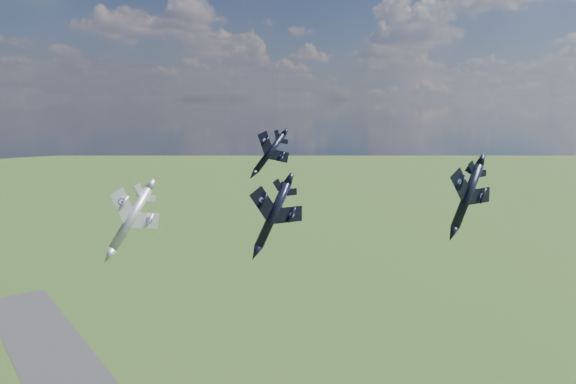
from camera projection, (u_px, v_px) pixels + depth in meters
jet_lead_navy at (273, 215)px, 89.60m from camera, size 12.94×16.50×7.90m
jet_right_navy at (467, 196)px, 82.58m from camera, size 11.04×14.45×7.01m
jet_high_navy at (270, 153)px, 109.59m from camera, size 9.43×13.21×7.96m
jet_left_silver at (131, 219)px, 72.77m from camera, size 11.10×14.06×7.60m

